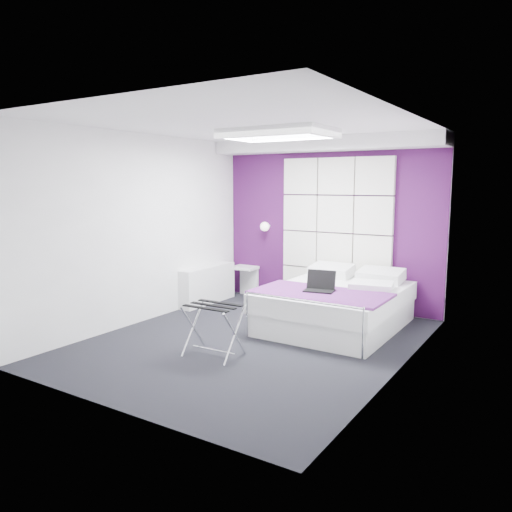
% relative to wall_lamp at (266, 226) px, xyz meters
% --- Properties ---
extents(floor, '(4.40, 4.40, 0.00)m').
position_rel_wall_lamp_xyz_m(floor, '(1.05, -2.06, -1.22)').
color(floor, black).
rests_on(floor, ground).
extents(ceiling, '(4.40, 4.40, 0.00)m').
position_rel_wall_lamp_xyz_m(ceiling, '(1.05, -2.06, 1.38)').
color(ceiling, white).
rests_on(ceiling, wall_back).
extents(wall_back, '(3.60, 0.00, 3.60)m').
position_rel_wall_lamp_xyz_m(wall_back, '(1.05, 0.14, 0.08)').
color(wall_back, white).
rests_on(wall_back, floor).
extents(wall_left, '(0.00, 4.40, 4.40)m').
position_rel_wall_lamp_xyz_m(wall_left, '(-0.75, -2.06, 0.08)').
color(wall_left, white).
rests_on(wall_left, floor).
extents(wall_right, '(0.00, 4.40, 4.40)m').
position_rel_wall_lamp_xyz_m(wall_right, '(2.85, -2.06, 0.08)').
color(wall_right, white).
rests_on(wall_right, floor).
extents(accent_wall, '(3.58, 0.02, 2.58)m').
position_rel_wall_lamp_xyz_m(accent_wall, '(1.05, 0.13, 0.08)').
color(accent_wall, '#3F0F42').
rests_on(accent_wall, wall_back).
extents(soffit, '(3.58, 0.50, 0.20)m').
position_rel_wall_lamp_xyz_m(soffit, '(1.05, -0.11, 1.28)').
color(soffit, white).
rests_on(soffit, wall_back).
extents(headboard, '(1.80, 0.08, 2.30)m').
position_rel_wall_lamp_xyz_m(headboard, '(1.20, 0.08, -0.05)').
color(headboard, silver).
rests_on(headboard, wall_back).
extents(skylight, '(1.36, 0.86, 0.12)m').
position_rel_wall_lamp_xyz_m(skylight, '(1.05, -1.46, 1.33)').
color(skylight, white).
rests_on(skylight, ceiling).
extents(wall_lamp, '(0.15, 0.15, 0.15)m').
position_rel_wall_lamp_xyz_m(wall_lamp, '(0.00, 0.00, 0.00)').
color(wall_lamp, white).
rests_on(wall_lamp, wall_back).
extents(radiator, '(0.22, 1.20, 0.60)m').
position_rel_wall_lamp_xyz_m(radiator, '(-0.64, -0.76, -0.92)').
color(radiator, white).
rests_on(radiator, floor).
extents(bed, '(1.68, 2.02, 0.71)m').
position_rel_wall_lamp_xyz_m(bed, '(1.66, -0.93, -0.92)').
color(bed, white).
rests_on(bed, floor).
extents(nightstand, '(0.41, 0.32, 0.05)m').
position_rel_wall_lamp_xyz_m(nightstand, '(-0.40, -0.04, -0.72)').
color(nightstand, white).
rests_on(nightstand, wall_back).
extents(luggage_rack, '(0.59, 0.44, 0.58)m').
position_rel_wall_lamp_xyz_m(luggage_rack, '(0.95, -2.71, -0.93)').
color(luggage_rack, silver).
rests_on(luggage_rack, floor).
extents(laptop, '(0.37, 0.26, 0.26)m').
position_rel_wall_lamp_xyz_m(laptop, '(1.63, -1.35, -0.59)').
color(laptop, black).
rests_on(laptop, bed).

